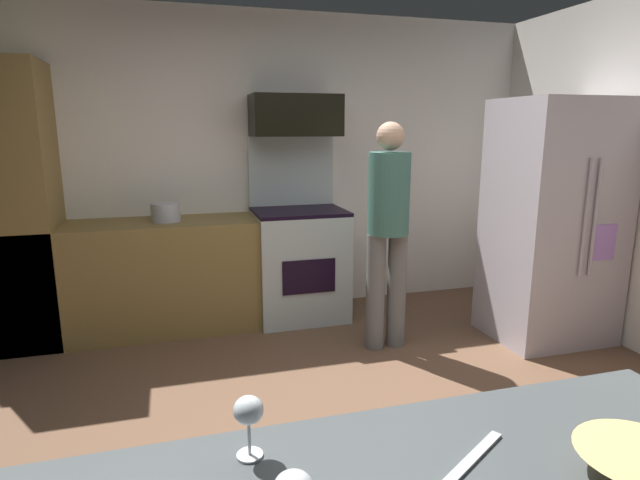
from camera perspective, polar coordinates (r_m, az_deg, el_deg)
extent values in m
cube|color=brown|center=(2.88, 2.31, -22.33)|extent=(5.20, 4.80, 0.02)
cube|color=white|center=(4.66, -6.68, 8.16)|extent=(5.20, 0.12, 2.60)
cube|color=olive|center=(4.39, -17.30, -3.84)|extent=(2.40, 0.60, 0.90)
cube|color=olive|center=(4.42, -30.87, 3.03)|extent=(0.60, 0.60, 2.10)
cube|color=silver|center=(4.49, -2.28, -2.82)|extent=(0.76, 0.64, 0.92)
cube|color=black|center=(4.39, -2.33, 3.18)|extent=(0.76, 0.64, 0.03)
cube|color=silver|center=(4.63, -3.23, 7.63)|extent=(0.76, 0.06, 0.61)
cube|color=black|center=(4.18, -1.21, -4.07)|extent=(0.44, 0.01, 0.28)
cube|color=black|center=(4.43, -2.74, 13.57)|extent=(0.74, 0.38, 0.34)
cube|color=#BDB4BF|center=(4.34, 24.29, 1.80)|extent=(0.86, 0.70, 1.84)
cylinder|color=#BDB4BF|center=(4.03, 27.28, 2.12)|extent=(0.02, 0.02, 0.83)
cylinder|color=#BDB4BF|center=(4.08, 28.10, 2.16)|extent=(0.02, 0.02, 0.83)
cube|color=#B381E1|center=(4.20, 28.87, -0.23)|extent=(0.20, 0.01, 0.26)
cylinder|color=slate|center=(3.87, 6.14, -5.73)|extent=(0.14, 0.14, 0.87)
cylinder|color=slate|center=(3.93, 8.45, -5.49)|extent=(0.14, 0.14, 0.87)
cylinder|color=#3D6C61|center=(3.74, 7.61, 5.10)|extent=(0.30, 0.30, 0.59)
sphere|color=tan|center=(3.71, 7.79, 11.29)|extent=(0.20, 0.20, 0.20)
cone|color=#EFCA71|center=(1.36, 31.84, -20.56)|extent=(0.27, 0.27, 0.06)
cylinder|color=silver|center=(1.27, -7.75, -22.47)|extent=(0.06, 0.06, 0.01)
cylinder|color=silver|center=(1.25, -7.81, -20.88)|extent=(0.01, 0.01, 0.08)
ellipsoid|color=silver|center=(1.21, -7.91, -18.08)|extent=(0.07, 0.07, 0.06)
cube|color=#B7BABF|center=(1.30, 16.44, -22.16)|extent=(0.23, 0.16, 0.01)
cylinder|color=#B7B8C1|center=(4.28, -16.67, 2.96)|extent=(0.23, 0.23, 0.15)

